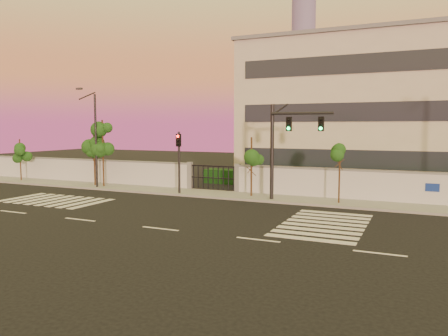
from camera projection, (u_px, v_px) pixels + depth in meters
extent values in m
plane|color=black|center=(160.00, 229.00, 21.00)|extent=(120.00, 120.00, 0.00)
cube|color=gray|center=(242.00, 196.00, 30.51)|extent=(60.00, 3.00, 0.15)
cube|color=silver|center=(67.00, 171.00, 39.01)|extent=(25.00, 0.30, 2.00)
cube|color=slate|center=(67.00, 159.00, 38.91)|extent=(25.00, 0.36, 0.12)
cube|color=slate|center=(190.00, 176.00, 33.84)|extent=(0.35, 0.35, 2.20)
cube|color=slate|center=(237.00, 179.00, 32.19)|extent=(0.35, 0.35, 2.20)
cube|color=black|center=(384.00, 185.00, 30.34)|extent=(20.00, 2.00, 1.80)
cube|color=black|center=(100.00, 172.00, 40.68)|extent=(12.00, 1.80, 1.40)
cube|color=black|center=(238.00, 177.00, 37.59)|extent=(6.00, 1.50, 1.20)
cube|color=beige|center=(393.00, 114.00, 36.67)|extent=(24.00, 12.00, 12.00)
cube|color=#262D38|center=(386.00, 160.00, 31.54)|extent=(22.00, 0.08, 1.40)
cube|color=#262D38|center=(388.00, 111.00, 31.21)|extent=(22.00, 0.08, 1.40)
cube|color=#262D38|center=(390.00, 62.00, 30.88)|extent=(22.00, 0.08, 1.40)
cube|color=slate|center=(396.00, 40.00, 36.10)|extent=(24.40, 12.40, 0.30)
cylinder|color=slate|center=(303.00, 53.00, 296.42)|extent=(16.00, 16.00, 110.00)
cube|color=silver|center=(21.00, 197.00, 30.40)|extent=(0.50, 4.00, 0.02)
cube|color=silver|center=(31.00, 198.00, 30.03)|extent=(0.50, 4.00, 0.02)
cube|color=silver|center=(40.00, 199.00, 29.66)|extent=(0.50, 4.00, 0.02)
cube|color=silver|center=(50.00, 200.00, 29.29)|extent=(0.50, 4.00, 0.02)
cube|color=silver|center=(60.00, 201.00, 28.92)|extent=(0.50, 4.00, 0.02)
cube|color=silver|center=(71.00, 202.00, 28.55)|extent=(0.50, 4.00, 0.02)
cube|color=silver|center=(81.00, 203.00, 28.18)|extent=(0.50, 4.00, 0.02)
cube|color=silver|center=(92.00, 204.00, 27.80)|extent=(0.50, 4.00, 0.02)
cube|color=silver|center=(309.00, 239.00, 19.02)|extent=(4.00, 0.50, 0.02)
cube|color=silver|center=(314.00, 235.00, 19.84)|extent=(4.00, 0.50, 0.02)
cube|color=silver|center=(318.00, 230.00, 20.65)|extent=(4.00, 0.50, 0.02)
cube|color=silver|center=(322.00, 226.00, 21.47)|extent=(4.00, 0.50, 0.02)
cube|color=silver|center=(326.00, 223.00, 22.28)|extent=(4.00, 0.50, 0.02)
cube|color=silver|center=(329.00, 219.00, 23.10)|extent=(4.00, 0.50, 0.02)
cube|color=silver|center=(332.00, 216.00, 23.91)|extent=(4.00, 0.50, 0.02)
cube|color=silver|center=(335.00, 213.00, 24.73)|extent=(4.00, 0.50, 0.02)
cube|color=silver|center=(13.00, 212.00, 25.13)|extent=(2.00, 0.15, 0.01)
cube|color=silver|center=(80.00, 220.00, 23.07)|extent=(2.00, 0.15, 0.01)
cube|color=silver|center=(160.00, 229.00, 21.00)|extent=(2.00, 0.15, 0.01)
cube|color=silver|center=(258.00, 240.00, 18.94)|extent=(2.00, 0.15, 0.01)
cube|color=silver|center=(380.00, 253.00, 16.88)|extent=(2.00, 0.15, 0.01)
cylinder|color=#382314|center=(20.00, 160.00, 38.97)|extent=(0.11, 0.11, 3.83)
sphere|color=#194112|center=(20.00, 148.00, 38.86)|extent=(1.01, 1.01, 1.01)
sphere|color=#194112|center=(24.00, 154.00, 38.95)|extent=(0.77, 0.77, 0.77)
sphere|color=#194112|center=(16.00, 152.00, 38.88)|extent=(0.73, 0.73, 0.73)
cylinder|color=#382314|center=(94.00, 159.00, 35.56)|extent=(0.13, 0.13, 4.56)
sphere|color=#194112|center=(94.00, 142.00, 35.43)|extent=(1.19, 1.19, 1.19)
sphere|color=#194112|center=(100.00, 151.00, 35.53)|extent=(0.91, 0.91, 0.91)
sphere|color=#194112|center=(90.00, 148.00, 35.46)|extent=(0.86, 0.86, 0.86)
cylinder|color=#382314|center=(103.00, 154.00, 34.94)|extent=(0.13, 0.13, 5.45)
sphere|color=#194112|center=(102.00, 134.00, 34.79)|extent=(1.23, 1.23, 1.23)
sphere|color=#194112|center=(109.00, 144.00, 34.90)|extent=(0.94, 0.94, 0.94)
sphere|color=#194112|center=(98.00, 141.00, 34.82)|extent=(0.89, 0.89, 0.89)
cylinder|color=#382314|center=(251.00, 168.00, 29.97)|extent=(0.13, 0.13, 4.20)
sphere|color=#194112|center=(251.00, 149.00, 29.85)|extent=(1.15, 1.15, 1.15)
sphere|color=#194112|center=(257.00, 159.00, 29.95)|extent=(0.88, 0.88, 0.88)
sphere|color=#194112|center=(246.00, 156.00, 29.88)|extent=(0.83, 0.83, 0.83)
cylinder|color=#382314|center=(339.00, 175.00, 27.22)|extent=(0.11, 0.11, 3.81)
sphere|color=#194112|center=(340.00, 157.00, 27.11)|extent=(0.97, 0.97, 0.97)
sphere|color=#194112|center=(345.00, 166.00, 27.20)|extent=(0.74, 0.74, 0.74)
sphere|color=#194112|center=(335.00, 163.00, 27.14)|extent=(0.70, 0.70, 0.70)
cylinder|color=black|center=(272.00, 153.00, 28.56)|extent=(0.25, 0.25, 6.37)
cylinder|color=black|center=(302.00, 113.00, 27.52)|extent=(3.89, 0.64, 0.16)
cube|color=black|center=(289.00, 124.00, 27.87)|extent=(0.36, 0.18, 0.92)
sphere|color=#0CF259|center=(288.00, 128.00, 27.80)|extent=(0.21, 0.21, 0.21)
cube|color=black|center=(321.00, 124.00, 27.02)|extent=(0.36, 0.18, 0.92)
sphere|color=#0CF259|center=(321.00, 129.00, 26.95)|extent=(0.21, 0.21, 0.21)
cylinder|color=black|center=(179.00, 164.00, 31.25)|extent=(0.16, 0.16, 4.56)
cube|color=black|center=(179.00, 140.00, 31.05)|extent=(0.36, 0.18, 0.91)
sphere|color=red|center=(178.00, 136.00, 30.92)|extent=(0.20, 0.20, 0.20)
cylinder|color=black|center=(96.00, 142.00, 34.39)|extent=(0.17, 0.17, 7.46)
cylinder|color=black|center=(87.00, 96.00, 33.30)|extent=(0.09, 1.78, 0.73)
cube|color=#3F3F44|center=(79.00, 89.00, 32.49)|extent=(0.47, 0.23, 0.14)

